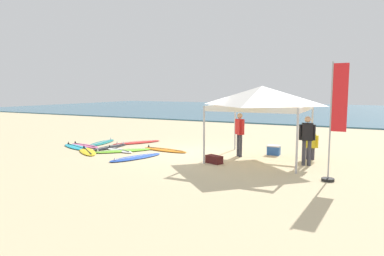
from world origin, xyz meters
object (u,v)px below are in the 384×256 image
Objects in this scene: person_yellow at (311,142)px; person_black at (307,137)px; surfboard_black at (110,147)px; banner_flag at (335,127)px; canopy_tent at (262,96)px; surfboard_pink at (85,145)px; surfboard_cyan at (77,147)px; cooler_box at (274,150)px; surfboard_white at (119,150)px; person_red at (240,132)px; surfboard_yellow at (87,151)px; surfboard_blue at (136,157)px; surfboard_teal at (102,143)px; surfboard_red at (137,142)px; surfboard_orange at (165,150)px; gear_bag_near_tent at (214,159)px; surfboard_lime at (123,151)px.

person_black is at bearing -88.39° from person_yellow.
surfboard_black is 0.64× the size of banner_flag.
canopy_tent is 8.47m from surfboard_pink.
surfboard_cyan is at bearing -174.58° from person_black.
banner_flag is at bearing -52.74° from cooler_box.
person_red is at bearing 13.02° from surfboard_white.
person_yellow is at bearing 17.33° from surfboard_yellow.
surfboard_pink is at bearing -170.47° from surfboard_black.
canopy_tent is at bearing 24.07° from surfboard_blue.
surfboard_white is 7.72m from person_black.
canopy_tent is at bearing -2.14° from surfboard_teal.
surfboard_red is at bearing 29.28° from surfboard_teal.
surfboard_blue is 1.28× the size of surfboard_white.
surfboard_white is 7.84m from person_yellow.
surfboard_pink is at bearing -170.64° from person_yellow.
surfboard_pink is at bearing -169.44° from surfboard_orange.
surfboard_white is 1.10× the size of person_black.
person_red is 2.85× the size of gear_bag_near_tent.
surfboard_cyan is 1.01× the size of surfboard_teal.
surfboard_cyan and surfboard_pink have the same top height.
canopy_tent reaches higher than person_yellow.
surfboard_red and surfboard_blue have the same top height.
surfboard_orange is at bearing 86.52° from surfboard_blue.
surfboard_cyan is at bearing -168.96° from person_red.
surfboard_black is at bearing -168.91° from surfboard_orange.
person_yellow is (5.87, 0.88, 0.62)m from surfboard_orange.
surfboard_yellow is 9.73m from banner_flag.
person_red is 0.50× the size of banner_flag.
surfboard_cyan is 1.51m from surfboard_teal.
gear_bag_near_tent reaches higher than surfboard_lime.
surfboard_blue is at bearing -155.93° from canopy_tent.
person_yellow is (2.57, 0.67, -0.33)m from person_red.
surfboard_blue is at bearing 178.65° from banner_flag.
surfboard_lime is 7.61m from person_yellow.
banner_flag is at bearing -1.78° from surfboard_yellow.
surfboard_red is at bearing 82.04° from surfboard_yellow.
canopy_tent is 1.44× the size of surfboard_cyan.
person_red reaches higher than surfboard_cyan.
surfboard_cyan is 1.12× the size of surfboard_pink.
surfboard_pink is at bearing 173.99° from surfboard_white.
surfboard_yellow is at bearing -41.83° from surfboard_pink.
surfboard_yellow is at bearing -139.49° from surfboard_white.
surfboard_yellow is 9.00m from person_yellow.
canopy_tent is 7.01m from surfboard_red.
surfboard_teal is 7.14m from person_red.
surfboard_blue and surfboard_black have the same top height.
cooler_box reaches higher than surfboard_black.
surfboard_red is 8.19m from person_yellow.
surfboard_teal is at bearing 175.42° from surfboard_orange.
person_black reaches higher than gear_bag_near_tent.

